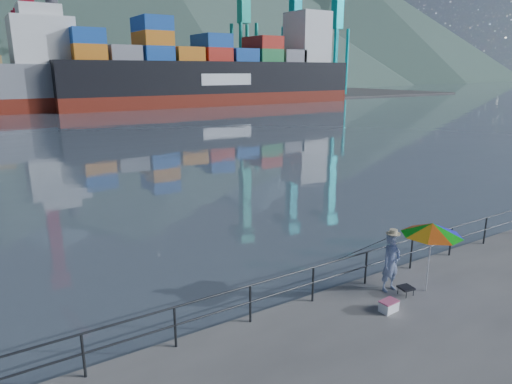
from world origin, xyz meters
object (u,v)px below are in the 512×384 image
fisherman (391,263)px  cooler_bag (389,306)px  beach_umbrella (432,229)px  container_ship (222,71)px

fisherman → cooler_bag: fisherman is taller
fisherman → cooler_bag: bearing=-137.5°
beach_umbrella → cooler_bag: size_ratio=4.40×
fisherman → beach_umbrella: size_ratio=0.83×
container_ship → fisherman: bearing=-114.7°
beach_umbrella → cooler_bag: 2.51m
beach_umbrella → container_ship: container_ship is taller
container_ship → beach_umbrella: bearing=-113.9°
beach_umbrella → container_ship: (31.55, 71.05, 3.98)m
beach_umbrella → cooler_bag: beach_umbrella is taller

